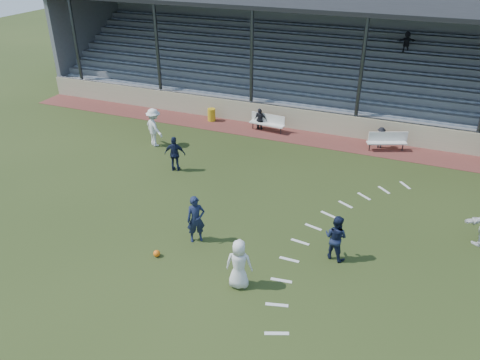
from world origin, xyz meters
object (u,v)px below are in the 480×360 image
(bench_right, at_px, (387,140))
(player_navy_lead, at_px, (196,219))
(bench_left, at_px, (267,121))
(football, at_px, (157,253))
(trash_bin, at_px, (212,115))
(player_white_lead, at_px, (239,264))

(bench_right, bearing_deg, player_navy_lead, -139.43)
(bench_left, height_order, football, bench_left)
(trash_bin, xyz_separation_m, player_white_lead, (6.92, -12.75, 0.48))
(player_white_lead, bearing_deg, football, -18.48)
(bench_left, bearing_deg, bench_right, 3.82)
(player_navy_lead, bearing_deg, football, -158.81)
(trash_bin, height_order, player_navy_lead, player_navy_lead)
(bench_left, xyz_separation_m, player_navy_lead, (1.01, -10.82, 0.32))
(trash_bin, bearing_deg, bench_left, -3.50)
(football, height_order, player_white_lead, player_white_lead)
(trash_bin, bearing_deg, player_white_lead, -61.50)
(football, xyz_separation_m, player_white_lead, (3.23, -0.32, 0.75))
(trash_bin, bearing_deg, player_navy_lead, -67.56)
(trash_bin, relative_size, player_navy_lead, 0.41)
(bench_right, relative_size, player_white_lead, 1.16)
(bench_right, distance_m, player_navy_lead, 12.03)
(trash_bin, relative_size, football, 3.08)
(player_white_lead, bearing_deg, player_navy_lead, -48.65)
(bench_left, relative_size, player_navy_lead, 1.12)
(player_white_lead, bearing_deg, bench_right, -116.98)
(bench_left, xyz_separation_m, bench_right, (6.51, -0.12, 0.00))
(football, bearing_deg, trash_bin, 106.54)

